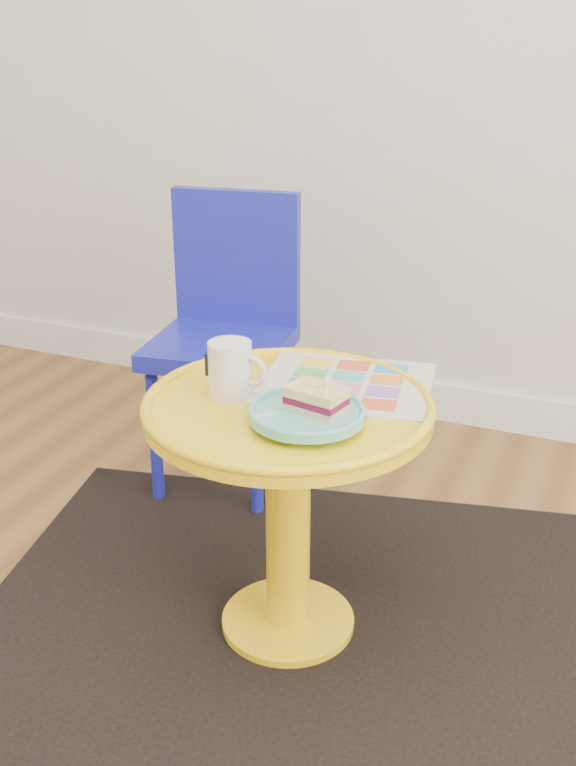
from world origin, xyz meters
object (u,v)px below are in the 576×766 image
at_px(side_table, 288,471).
at_px(plate, 307,414).
at_px(chair, 227,322).
at_px(mug, 231,368).
at_px(newspaper, 346,384).

height_order(side_table, plate, plate).
bearing_deg(plate, side_table, 132.99).
relative_size(side_table, plate, 2.65).
distance_m(chair, mug, 0.65).
distance_m(side_table, newspaper, 0.20).
height_order(side_table, newspaper, newspaper).
distance_m(side_table, plate, 0.19).
xyz_separation_m(mug, plate, (0.17, -0.06, -0.04)).
relative_size(mug, plate, 0.58).
bearing_deg(chair, newspaper, -50.05).
distance_m(chair, newspaper, 0.64).
height_order(side_table, chair, chair).
xyz_separation_m(newspaper, plate, (-0.00, -0.19, 0.02)).
xyz_separation_m(side_table, mug, (-0.11, -0.01, 0.20)).
bearing_deg(newspaper, mug, -152.66).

